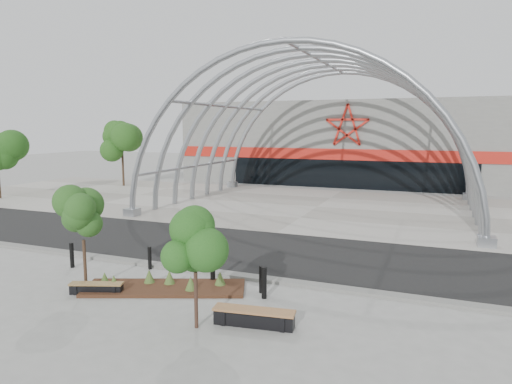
% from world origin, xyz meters
% --- Properties ---
extents(ground, '(140.00, 140.00, 0.00)m').
position_xyz_m(ground, '(0.00, 0.00, 0.00)').
color(ground, gray).
rests_on(ground, ground).
extents(road, '(140.00, 7.00, 0.02)m').
position_xyz_m(road, '(0.00, 3.50, 0.01)').
color(road, black).
rests_on(road, ground).
extents(forecourt, '(60.00, 17.00, 0.04)m').
position_xyz_m(forecourt, '(0.00, 15.50, 0.02)').
color(forecourt, '#9C968B').
rests_on(forecourt, ground).
extents(kerb, '(60.00, 0.50, 0.12)m').
position_xyz_m(kerb, '(0.00, -0.25, 0.06)').
color(kerb, slate).
rests_on(kerb, ground).
extents(arena_building, '(34.00, 15.24, 8.00)m').
position_xyz_m(arena_building, '(0.00, 33.45, 3.99)').
color(arena_building, slate).
rests_on(arena_building, ground).
extents(vault_canopy, '(20.80, 15.80, 20.36)m').
position_xyz_m(vault_canopy, '(0.00, 15.50, 0.02)').
color(vault_canopy, '#999DA3').
rests_on(vault_canopy, ground).
extents(planting_bed, '(5.71, 3.58, 0.58)m').
position_xyz_m(planting_bed, '(-0.91, -2.39, 0.14)').
color(planting_bed, '#351B14').
rests_on(planting_bed, ground).
extents(street_tree_0, '(1.50, 1.50, 3.42)m').
position_xyz_m(street_tree_0, '(-3.37, -3.39, 2.46)').
color(street_tree_0, '#2F1F15').
rests_on(street_tree_0, ground).
extents(street_tree_1, '(1.32, 1.32, 3.13)m').
position_xyz_m(street_tree_1, '(1.67, -4.64, 2.25)').
color(street_tree_1, '#321C17').
rests_on(street_tree_1, ground).
extents(bench_0, '(1.80, 0.97, 0.37)m').
position_xyz_m(bench_0, '(-2.74, -3.58, 0.18)').
color(bench_0, black).
rests_on(bench_0, ground).
extents(bench_1, '(2.37, 0.82, 0.49)m').
position_xyz_m(bench_1, '(3.12, -3.93, 0.24)').
color(bench_1, black).
rests_on(bench_1, ground).
extents(bollard_0, '(0.16, 0.16, 1.01)m').
position_xyz_m(bollard_0, '(-5.65, -1.63, 0.50)').
color(bollard_0, black).
rests_on(bollard_0, ground).
extents(bollard_1, '(0.15, 0.15, 0.91)m').
position_xyz_m(bollard_1, '(-2.64, -0.66, 0.45)').
color(bollard_1, black).
rests_on(bollard_1, ground).
extents(bollard_2, '(0.18, 0.18, 1.14)m').
position_xyz_m(bollard_2, '(0.35, -1.08, 0.57)').
color(bollard_2, black).
rests_on(bollard_2, ground).
extents(bollard_3, '(0.17, 0.17, 1.06)m').
position_xyz_m(bollard_3, '(2.64, -1.87, 0.53)').
color(bollard_3, black).
rests_on(bollard_3, ground).
extents(bollard_4, '(0.15, 0.15, 0.94)m').
position_xyz_m(bollard_4, '(2.37, -1.43, 0.47)').
color(bollard_4, black).
rests_on(bollard_4, ground).
extents(bg_tree_0, '(3.00, 3.00, 6.45)m').
position_xyz_m(bg_tree_0, '(-20.00, 20.00, 4.64)').
color(bg_tree_0, '#312217').
rests_on(bg_tree_0, ground).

